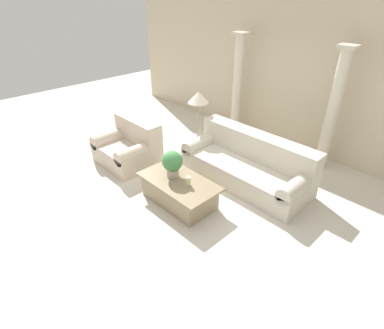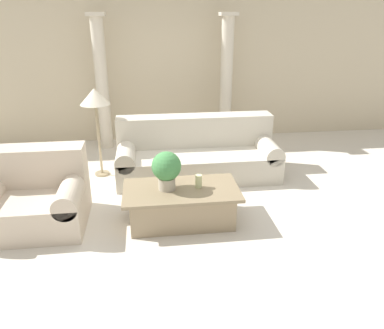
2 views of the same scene
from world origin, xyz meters
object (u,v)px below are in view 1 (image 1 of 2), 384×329
(loveseat, at_px, (130,146))
(coffee_table, at_px, (179,191))
(floor_lamp, at_px, (198,100))
(sofa_long, at_px, (248,164))
(potted_plant, at_px, (172,162))

(loveseat, distance_m, coffee_table, 1.76)
(loveseat, relative_size, coffee_table, 0.87)
(loveseat, relative_size, floor_lamp, 0.89)
(loveseat, xyz_separation_m, floor_lamp, (0.65, 1.35, 0.83))
(loveseat, bearing_deg, sofa_long, 29.22)
(sofa_long, distance_m, floor_lamp, 1.70)
(loveseat, xyz_separation_m, coffee_table, (1.74, -0.19, -0.13))
(coffee_table, bearing_deg, floor_lamp, 125.52)
(potted_plant, relative_size, floor_lamp, 0.34)
(loveseat, bearing_deg, potted_plant, -6.29)
(sofa_long, xyz_separation_m, floor_lamp, (-1.47, 0.16, 0.84))
(coffee_table, xyz_separation_m, floor_lamp, (-1.10, 1.54, 0.96))
(potted_plant, bearing_deg, sofa_long, 68.26)
(loveseat, xyz_separation_m, potted_plant, (1.58, -0.17, 0.35))
(sofa_long, distance_m, potted_plant, 1.51)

